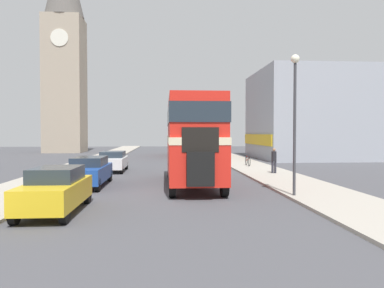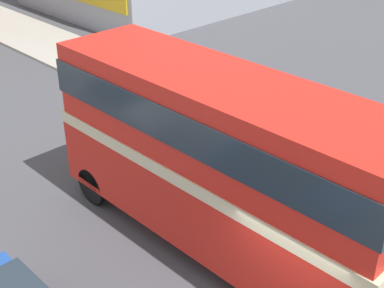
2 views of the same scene
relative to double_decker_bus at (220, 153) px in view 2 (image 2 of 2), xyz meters
name	(u,v)px [view 2 (image 2 of 2)]	position (x,y,z in m)	size (l,w,h in m)	color
double_decker_bus	(220,153)	(0.00, 0.00, 0.00)	(2.52, 9.47, 4.44)	red
pedestrian_walking	(239,95)	(5.66, 4.29, -1.59)	(0.33, 0.33, 1.62)	#282833
bicycle_on_pavement	(131,72)	(5.19, 9.90, -2.14)	(0.05, 1.76, 0.78)	black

